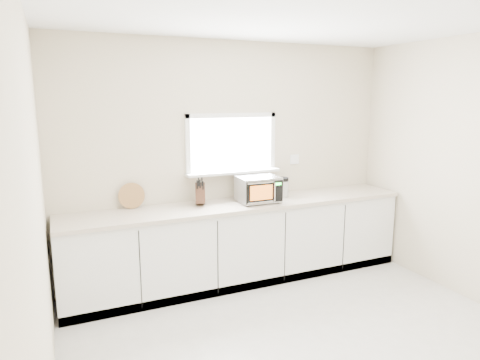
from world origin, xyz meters
TOP-DOWN VIEW (x-y plane):
  - back_wall at (0.00, 2.00)m, footprint 4.00×0.17m
  - cabinets at (0.00, 1.70)m, footprint 3.92×0.60m
  - countertop at (0.00, 1.69)m, footprint 3.92×0.64m
  - microwave at (0.18, 1.65)m, footprint 0.46×0.39m
  - knife_block at (-0.45, 1.78)m, footprint 0.16×0.24m
  - cutting_board at (-1.16, 1.94)m, footprint 0.27×0.07m
  - coffee_grinder at (0.56, 1.76)m, footprint 0.17×0.17m

SIDE VIEW (x-z plane):
  - cabinets at x=0.00m, z-range 0.00..0.88m
  - countertop at x=0.00m, z-range 0.88..0.92m
  - coffee_grinder at x=0.56m, z-range 0.92..1.15m
  - knife_block at x=-0.45m, z-range 0.90..1.21m
  - cutting_board at x=-1.16m, z-range 0.92..1.19m
  - microwave at x=0.18m, z-range 0.93..1.22m
  - back_wall at x=0.00m, z-range 0.01..2.71m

